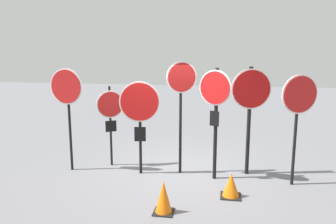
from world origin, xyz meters
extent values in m
plane|color=slate|center=(0.00, 0.00, 0.00)|extent=(40.00, 40.00, 0.00)
cylinder|color=black|center=(-2.45, -0.22, 1.12)|extent=(0.06, 0.06, 2.25)
cylinder|color=white|center=(-2.46, -0.28, 2.00)|extent=(0.82, 0.14, 0.83)
cylinder|color=red|center=(-2.46, -0.29, 2.00)|extent=(0.76, 0.13, 0.77)
cylinder|color=black|center=(-1.63, 0.26, 0.98)|extent=(0.06, 0.06, 1.97)
cylinder|color=white|center=(-1.61, 0.22, 1.54)|extent=(0.58, 0.36, 0.66)
cylinder|color=red|center=(-1.60, 0.20, 1.54)|extent=(0.53, 0.33, 0.60)
cube|color=black|center=(-1.61, 0.22, 1.00)|extent=(0.24, 0.16, 0.27)
cylinder|color=black|center=(-0.77, -0.16, 0.96)|extent=(0.07, 0.07, 1.93)
cylinder|color=white|center=(-0.76, -0.22, 1.69)|extent=(0.90, 0.19, 0.91)
cylinder|color=red|center=(-0.76, -0.23, 1.69)|extent=(0.84, 0.18, 0.85)
cube|color=black|center=(-0.76, -0.22, 0.95)|extent=(0.26, 0.07, 0.33)
cylinder|color=black|center=(0.12, 0.04, 1.26)|extent=(0.06, 0.06, 2.52)
cylinder|color=white|center=(0.14, -0.01, 2.23)|extent=(0.63, 0.33, 0.70)
cylinder|color=red|center=(0.15, -0.03, 2.23)|extent=(0.58, 0.31, 0.64)
cylinder|color=black|center=(0.92, -0.19, 1.22)|extent=(0.08, 0.08, 2.45)
cylinder|color=white|center=(0.89, -0.24, 2.03)|extent=(0.68, 0.36, 0.75)
cylinder|color=red|center=(0.88, -0.26, 2.03)|extent=(0.63, 0.33, 0.69)
cube|color=black|center=(0.89, -0.24, 1.37)|extent=(0.20, 0.12, 0.33)
cylinder|color=black|center=(1.65, 0.24, 1.23)|extent=(0.08, 0.08, 2.46)
cylinder|color=white|center=(1.66, 0.17, 1.97)|extent=(0.87, 0.23, 0.89)
cylinder|color=#AD0F0F|center=(1.67, 0.15, 1.97)|extent=(0.82, 0.21, 0.83)
cylinder|color=black|center=(2.56, -0.24, 1.14)|extent=(0.06, 0.06, 2.29)
cylinder|color=white|center=(2.58, -0.30, 1.94)|extent=(0.75, 0.34, 0.80)
cylinder|color=red|center=(2.58, -0.31, 1.94)|extent=(0.69, 0.31, 0.74)
cube|color=black|center=(1.27, -1.08, 0.01)|extent=(0.39, 0.39, 0.02)
cone|color=orange|center=(1.27, -1.08, 0.25)|extent=(0.33, 0.33, 0.46)
cube|color=black|center=(0.10, -1.94, 0.01)|extent=(0.35, 0.35, 0.02)
cone|color=orange|center=(0.10, -1.94, 0.30)|extent=(0.29, 0.29, 0.56)
camera|label=1|loc=(1.10, -7.17, 2.78)|focal=35.00mm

